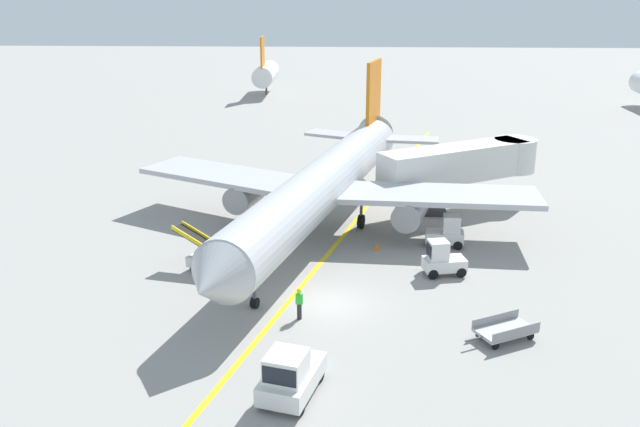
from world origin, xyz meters
TOP-DOWN VIEW (x-y plane):
  - ground_plane at (0.00, 0.00)m, footprint 300.00×300.00m
  - taxi_line_yellow at (-0.73, 5.00)m, footprint 21.65×77.17m
  - airliner at (-0.59, 10.95)m, footprint 27.84×34.77m
  - jet_bridge at (9.95, 16.60)m, footprint 12.38×8.58m
  - pushback_tug at (-1.26, -8.61)m, footprint 2.79×3.98m
  - baggage_tug_near_wing at (6.49, 4.06)m, footprint 2.60×1.74m
  - baggage_tug_by_cargo_door at (7.39, 8.59)m, footprint 2.50×1.52m
  - belt_loader_forward_hold at (-6.56, 3.68)m, footprint 5.01×3.44m
  - baggage_cart_loaded at (8.57, -3.42)m, footprint 3.69×2.69m
  - ground_crew_marshaller at (-1.38, -1.81)m, footprint 0.36×0.24m
  - safety_cone_nose_left at (-2.75, 15.84)m, footprint 0.36×0.36m
  - safety_cone_nose_right at (2.84, 7.65)m, footprint 0.36×0.36m
  - distant_aircraft_mid_left at (-11.55, 70.09)m, footprint 3.00×10.10m

SIDE VIEW (x-z plane):
  - ground_plane at x=0.00m, z-range 0.00..0.00m
  - taxi_line_yellow at x=-0.73m, z-range 0.00..0.01m
  - safety_cone_nose_left at x=-2.75m, z-range 0.00..0.44m
  - safety_cone_nose_right at x=2.84m, z-range 0.00..0.44m
  - baggage_cart_loaded at x=8.57m, z-range 0.00..0.94m
  - belt_loader_forward_hold at x=-6.56m, z-range -0.52..2.07m
  - ground_crew_marshaller at x=-1.38m, z-range 0.06..1.76m
  - baggage_tug_near_wing at x=6.49m, z-range -0.12..1.98m
  - baggage_tug_by_cargo_door at x=7.39m, z-range -0.12..1.98m
  - pushback_tug at x=-1.26m, z-range -0.11..2.09m
  - distant_aircraft_mid_left at x=-11.55m, z-range -1.18..7.62m
  - airliner at x=-0.59m, z-range -1.63..8.47m
  - jet_bridge at x=9.95m, z-range 1.12..5.97m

